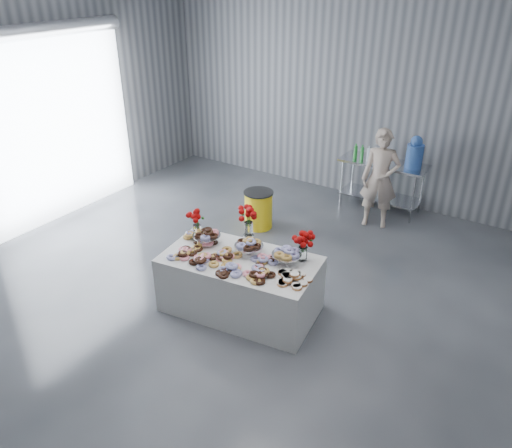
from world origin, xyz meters
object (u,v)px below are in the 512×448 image
Objects in this scene: display_table at (240,284)px; trash_barrel at (258,209)px; water_jug at (415,153)px; person at (380,179)px; prep_table at (382,177)px.

display_table is 2.29m from trash_barrel.
water_jug is 0.77m from person.
display_table is at bearing -96.21° from prep_table.
trash_barrel is at bearing -137.87° from water_jug.
prep_table reaches higher than display_table.
prep_table is at bearing 83.79° from display_table.
prep_table is (0.41, 3.81, 0.24)m from display_table.
person reaches higher than water_jug.
person reaches higher than display_table.
prep_table is at bearing 89.02° from person.
trash_barrel is (-1.95, -1.77, -0.83)m from water_jug.
person is 2.61× the size of trash_barrel.
water_jug is at bearing 76.49° from display_table.
person is 2.05m from trash_barrel.
display_table is 1.14× the size of person.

